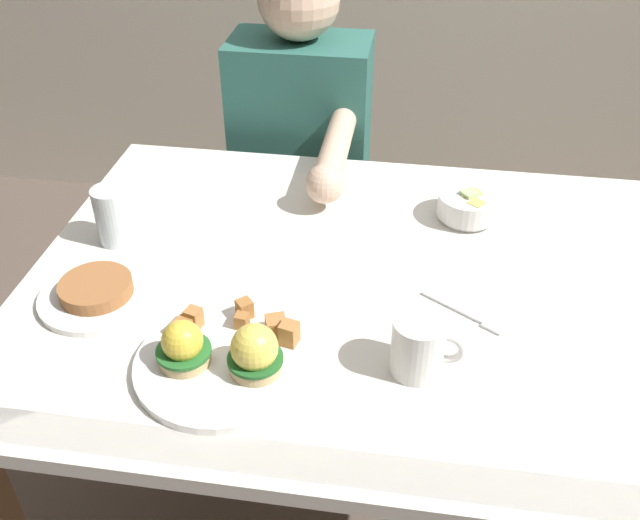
{
  "coord_description": "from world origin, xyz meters",
  "views": [
    {
      "loc": [
        0.08,
        -0.99,
        1.51
      ],
      "look_at": [
        -0.08,
        0.0,
        0.78
      ],
      "focal_mm": 39.68,
      "sensor_mm": 36.0,
      "label": 1
    }
  ],
  "objects_px": {
    "fruit_bowl": "(468,206)",
    "fork": "(467,314)",
    "diner_person": "(301,159)",
    "side_plate": "(97,293)",
    "coffee_mug": "(419,345)",
    "dining_table": "(360,327)",
    "eggs_benedict_plate": "(224,355)",
    "water_glass_near": "(114,218)"
  },
  "relations": [
    {
      "from": "eggs_benedict_plate",
      "to": "side_plate",
      "type": "relative_size",
      "value": 1.35
    },
    {
      "from": "water_glass_near",
      "to": "diner_person",
      "type": "distance_m",
      "value": 0.62
    },
    {
      "from": "eggs_benedict_plate",
      "to": "fork",
      "type": "xyz_separation_m",
      "value": [
        0.37,
        0.18,
        -0.02
      ]
    },
    {
      "from": "coffee_mug",
      "to": "fork",
      "type": "bearing_deg",
      "value": 60.74
    },
    {
      "from": "dining_table",
      "to": "diner_person",
      "type": "xyz_separation_m",
      "value": [
        -0.22,
        0.6,
        0.02
      ]
    },
    {
      "from": "diner_person",
      "to": "side_plate",
      "type": "bearing_deg",
      "value": -107.57
    },
    {
      "from": "coffee_mug",
      "to": "fork",
      "type": "height_order",
      "value": "coffee_mug"
    },
    {
      "from": "eggs_benedict_plate",
      "to": "coffee_mug",
      "type": "height_order",
      "value": "coffee_mug"
    },
    {
      "from": "water_glass_near",
      "to": "diner_person",
      "type": "xyz_separation_m",
      "value": [
        0.26,
        0.54,
        -0.14
      ]
    },
    {
      "from": "fruit_bowl",
      "to": "fork",
      "type": "distance_m",
      "value": 0.3
    },
    {
      "from": "fruit_bowl",
      "to": "fork",
      "type": "xyz_separation_m",
      "value": [
        -0.0,
        -0.3,
        -0.03
      ]
    },
    {
      "from": "side_plate",
      "to": "diner_person",
      "type": "distance_m",
      "value": 0.76
    },
    {
      "from": "dining_table",
      "to": "fork",
      "type": "xyz_separation_m",
      "value": [
        0.18,
        -0.06,
        0.11
      ]
    },
    {
      "from": "water_glass_near",
      "to": "eggs_benedict_plate",
      "type": "bearing_deg",
      "value": -46.03
    },
    {
      "from": "dining_table",
      "to": "fork",
      "type": "distance_m",
      "value": 0.22
    },
    {
      "from": "eggs_benedict_plate",
      "to": "fork",
      "type": "height_order",
      "value": "eggs_benedict_plate"
    },
    {
      "from": "coffee_mug",
      "to": "water_glass_near",
      "type": "xyz_separation_m",
      "value": [
        -0.58,
        0.26,
        -0.0
      ]
    },
    {
      "from": "water_glass_near",
      "to": "side_plate",
      "type": "height_order",
      "value": "water_glass_near"
    },
    {
      "from": "dining_table",
      "to": "water_glass_near",
      "type": "height_order",
      "value": "water_glass_near"
    },
    {
      "from": "eggs_benedict_plate",
      "to": "side_plate",
      "type": "height_order",
      "value": "eggs_benedict_plate"
    },
    {
      "from": "dining_table",
      "to": "fruit_bowl",
      "type": "distance_m",
      "value": 0.33
    },
    {
      "from": "dining_table",
      "to": "diner_person",
      "type": "bearing_deg",
      "value": 109.89
    },
    {
      "from": "side_plate",
      "to": "diner_person",
      "type": "relative_size",
      "value": 0.18
    },
    {
      "from": "fruit_bowl",
      "to": "side_plate",
      "type": "distance_m",
      "value": 0.72
    },
    {
      "from": "fruit_bowl",
      "to": "fork",
      "type": "relative_size",
      "value": 0.85
    },
    {
      "from": "water_glass_near",
      "to": "side_plate",
      "type": "bearing_deg",
      "value": -79.19
    },
    {
      "from": "coffee_mug",
      "to": "diner_person",
      "type": "bearing_deg",
      "value": 111.83
    },
    {
      "from": "fruit_bowl",
      "to": "eggs_benedict_plate",
      "type": "bearing_deg",
      "value": -127.69
    },
    {
      "from": "water_glass_near",
      "to": "side_plate",
      "type": "relative_size",
      "value": 0.56
    },
    {
      "from": "dining_table",
      "to": "fruit_bowl",
      "type": "xyz_separation_m",
      "value": [
        0.19,
        0.24,
        0.14
      ]
    },
    {
      "from": "diner_person",
      "to": "eggs_benedict_plate",
      "type": "bearing_deg",
      "value": -87.84
    },
    {
      "from": "dining_table",
      "to": "water_glass_near",
      "type": "xyz_separation_m",
      "value": [
        -0.48,
        0.06,
        0.16
      ]
    },
    {
      "from": "eggs_benedict_plate",
      "to": "fork",
      "type": "relative_size",
      "value": 1.92
    },
    {
      "from": "dining_table",
      "to": "side_plate",
      "type": "distance_m",
      "value": 0.47
    },
    {
      "from": "dining_table",
      "to": "side_plate",
      "type": "height_order",
      "value": "side_plate"
    },
    {
      "from": "coffee_mug",
      "to": "fork",
      "type": "distance_m",
      "value": 0.17
    },
    {
      "from": "fruit_bowl",
      "to": "side_plate",
      "type": "bearing_deg",
      "value": -150.76
    },
    {
      "from": "fork",
      "to": "water_glass_near",
      "type": "height_order",
      "value": "water_glass_near"
    },
    {
      "from": "fork",
      "to": "side_plate",
      "type": "bearing_deg",
      "value": -175.2
    },
    {
      "from": "dining_table",
      "to": "coffee_mug",
      "type": "distance_m",
      "value": 0.28
    },
    {
      "from": "eggs_benedict_plate",
      "to": "water_glass_near",
      "type": "height_order",
      "value": "water_glass_near"
    },
    {
      "from": "side_plate",
      "to": "eggs_benedict_plate",
      "type": "bearing_deg",
      "value": -26.22
    }
  ]
}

